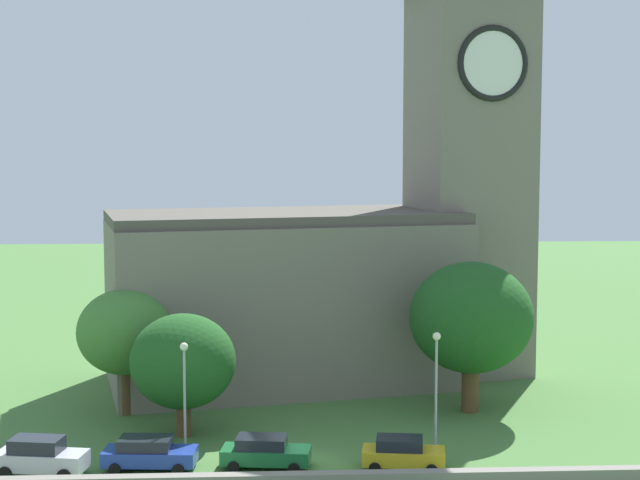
% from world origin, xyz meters
% --- Properties ---
extents(ground_plane, '(200.00, 200.00, 0.00)m').
position_xyz_m(ground_plane, '(0.00, 15.00, 0.00)').
color(ground_plane, '#477538').
extents(church, '(31.07, 16.48, 31.78)m').
position_xyz_m(church, '(4.50, 19.09, 9.54)').
color(church, slate).
rests_on(church, ground).
extents(car_silver, '(4.69, 2.71, 1.93)m').
position_xyz_m(car_silver, '(-12.65, -0.98, 0.97)').
color(car_silver, silver).
rests_on(car_silver, ground).
extents(car_blue, '(4.80, 2.56, 1.63)m').
position_xyz_m(car_blue, '(-7.39, -0.22, 0.83)').
color(car_blue, '#233D9E').
rests_on(car_blue, ground).
extents(car_green, '(4.69, 2.63, 1.63)m').
position_xyz_m(car_green, '(-1.52, -0.32, 0.83)').
color(car_green, '#1E6B38').
rests_on(car_green, ground).
extents(car_yellow, '(4.37, 2.58, 1.65)m').
position_xyz_m(car_yellow, '(5.43, -0.92, 0.83)').
color(car_yellow, gold).
rests_on(car_yellow, ground).
extents(streetlamp_west_mid, '(0.44, 0.44, 6.05)m').
position_xyz_m(streetlamp_west_mid, '(-5.73, 1.98, 4.13)').
color(streetlamp_west_mid, '#9EA0A5').
rests_on(streetlamp_west_mid, ground).
extents(streetlamp_central, '(0.44, 0.44, 6.50)m').
position_xyz_m(streetlamp_central, '(7.59, 1.85, 4.39)').
color(streetlamp_central, '#9EA0A5').
rests_on(streetlamp_central, ground).
extents(tree_riverside_west, '(5.76, 5.76, 7.69)m').
position_xyz_m(tree_riverside_west, '(-9.99, 10.25, 5.05)').
color(tree_riverside_west, brown).
rests_on(tree_riverside_west, ground).
extents(tree_riverside_east, '(5.93, 5.93, 6.97)m').
position_xyz_m(tree_riverside_east, '(-6.10, 5.46, 4.28)').
color(tree_riverside_east, brown).
rests_on(tree_riverside_east, ground).
extents(tree_churchyard, '(7.55, 7.55, 9.27)m').
position_xyz_m(tree_churchyard, '(11.06, 9.78, 5.83)').
color(tree_churchyard, brown).
rests_on(tree_churchyard, ground).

